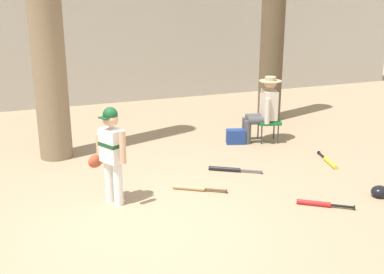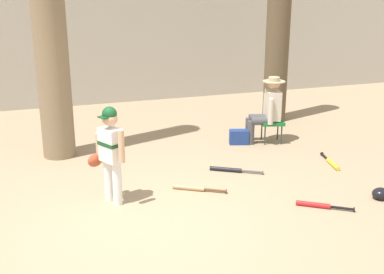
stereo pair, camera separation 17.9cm
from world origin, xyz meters
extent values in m
plane|color=#9E8466|center=(0.00, 0.00, 0.00)|extent=(60.00, 60.00, 0.00)
cube|color=#ADA89E|center=(0.00, 6.65, 1.38)|extent=(18.00, 0.36, 2.76)
cone|color=#7F6B51|center=(-0.75, 2.97, 0.00)|extent=(0.73, 0.73, 0.32)
cylinder|color=brown|center=(3.74, 3.84, 2.21)|extent=(0.48, 0.48, 4.43)
cone|color=brown|center=(3.74, 3.84, 0.00)|extent=(0.72, 0.72, 0.29)
cylinder|color=white|center=(-0.17, 0.75, 0.29)|extent=(0.12, 0.12, 0.58)
cylinder|color=white|center=(-0.26, 0.91, 0.29)|extent=(0.12, 0.12, 0.58)
cube|color=white|center=(-0.22, 0.83, 0.80)|extent=(0.32, 0.36, 0.44)
cube|color=#144723|center=(-0.22, 0.83, 0.82)|extent=(0.33, 0.37, 0.05)
sphere|color=tan|center=(-0.22, 0.83, 1.15)|extent=(0.20, 0.20, 0.20)
sphere|color=#144723|center=(-0.22, 0.83, 1.21)|extent=(0.19, 0.19, 0.19)
cube|color=#144723|center=(-0.30, 0.79, 1.19)|extent=(0.15, 0.17, 0.02)
cylinder|color=tan|center=(-0.12, 0.61, 0.84)|extent=(0.11, 0.11, 0.42)
cylinder|color=tan|center=(-0.35, 1.00, 0.72)|extent=(0.11, 0.11, 0.40)
ellipsoid|color=#AD472D|center=(-0.41, 0.99, 0.56)|extent=(0.25, 0.21, 0.18)
cube|color=#196B2D|center=(2.97, 2.48, 0.38)|extent=(0.49, 0.49, 0.06)
cylinder|color=#333338|center=(2.79, 2.38, 0.19)|extent=(0.02, 0.02, 0.38)
cylinder|color=#333338|center=(2.87, 2.66, 0.19)|extent=(0.02, 0.02, 0.38)
cylinder|color=#333338|center=(3.08, 2.30, 0.19)|extent=(0.02, 0.02, 0.38)
cylinder|color=#333338|center=(3.16, 2.58, 0.19)|extent=(0.02, 0.02, 0.38)
cylinder|color=#47474C|center=(2.56, 2.49, 0.21)|extent=(0.13, 0.13, 0.43)
cylinder|color=#47474C|center=(2.62, 2.68, 0.21)|extent=(0.13, 0.13, 0.43)
cylinder|color=#47474C|center=(2.75, 2.44, 0.43)|extent=(0.43, 0.25, 0.15)
cylinder|color=#47474C|center=(2.81, 2.63, 0.43)|extent=(0.43, 0.25, 0.15)
cube|color=beige|center=(2.97, 2.48, 0.69)|extent=(0.33, 0.41, 0.52)
cylinder|color=beige|center=(2.84, 2.29, 0.63)|extent=(0.11, 0.11, 0.46)
cylinder|color=beige|center=(2.96, 2.71, 0.63)|extent=(0.11, 0.11, 0.46)
sphere|color=tan|center=(2.97, 2.48, 1.09)|extent=(0.22, 0.22, 0.22)
cylinder|color=tan|center=(2.97, 2.48, 1.12)|extent=(0.40, 0.40, 0.02)
cylinder|color=tan|center=(2.97, 2.48, 1.16)|extent=(0.20, 0.20, 0.09)
cube|color=navy|center=(2.37, 2.56, 0.13)|extent=(0.38, 0.27, 0.26)
cylinder|color=black|center=(1.62, 1.38, 0.03)|extent=(0.45, 0.32, 0.07)
cylinder|color=#4C4C51|center=(1.97, 1.16, 0.03)|extent=(0.30, 0.20, 0.03)
cylinder|color=#4C4C51|center=(2.10, 1.08, 0.03)|extent=(0.04, 0.06, 0.06)
cylinder|color=tan|center=(0.85, 0.89, 0.03)|extent=(0.42, 0.30, 0.07)
cylinder|color=brown|center=(1.17, 0.68, 0.03)|extent=(0.28, 0.19, 0.03)
cylinder|color=brown|center=(1.30, 0.60, 0.03)|extent=(0.04, 0.06, 0.06)
cylinder|color=yellow|center=(3.32, 1.04, 0.03)|extent=(0.16, 0.43, 0.07)
cylinder|color=black|center=(3.40, 1.39, 0.03)|extent=(0.10, 0.29, 0.03)
cylinder|color=black|center=(3.43, 1.53, 0.03)|extent=(0.06, 0.03, 0.06)
cylinder|color=red|center=(2.21, -0.16, 0.03)|extent=(0.39, 0.31, 0.07)
cylinder|color=black|center=(2.50, -0.37, 0.03)|extent=(0.26, 0.19, 0.03)
cylinder|color=black|center=(2.62, -0.45, 0.03)|extent=(0.05, 0.06, 0.06)
ellipsoid|color=black|center=(3.21, -0.23, 0.07)|extent=(0.24, 0.22, 0.17)
camera|label=1|loc=(-1.33, -5.11, 2.78)|focal=46.03mm
camera|label=2|loc=(-1.16, -5.17, 2.78)|focal=46.03mm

